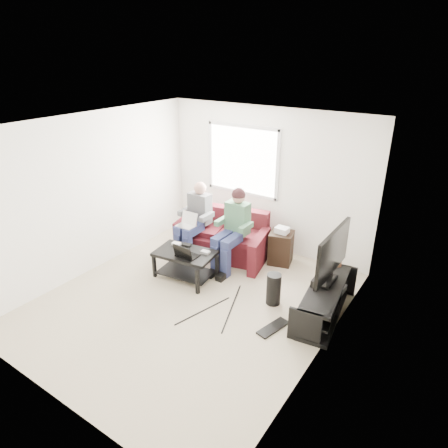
% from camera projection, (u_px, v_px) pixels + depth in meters
% --- Properties ---
extents(floor, '(4.50, 4.50, 0.00)m').
position_uv_depth(floor, '(191.00, 301.00, 5.99)').
color(floor, beige).
rests_on(floor, ground).
extents(ceiling, '(4.50, 4.50, 0.00)m').
position_uv_depth(ceiling, '(184.00, 126.00, 4.94)').
color(ceiling, white).
rests_on(ceiling, wall_back).
extents(wall_back, '(4.50, 0.00, 4.50)m').
position_uv_depth(wall_back, '(266.00, 180.00, 7.17)').
color(wall_back, white).
rests_on(wall_back, floor).
extents(wall_front, '(4.50, 0.00, 4.50)m').
position_uv_depth(wall_front, '(38.00, 301.00, 3.76)').
color(wall_front, white).
rests_on(wall_front, floor).
extents(wall_left, '(0.00, 4.50, 4.50)m').
position_uv_depth(wall_left, '(92.00, 194.00, 6.49)').
color(wall_left, white).
rests_on(wall_left, floor).
extents(wall_right, '(0.00, 4.50, 4.50)m').
position_uv_depth(wall_right, '(328.00, 262.00, 4.44)').
color(wall_right, white).
rests_on(wall_right, floor).
extents(window, '(1.48, 0.04, 1.28)m').
position_uv_depth(window, '(243.00, 160.00, 7.29)').
color(window, white).
rests_on(window, wall_back).
extents(sofa, '(1.90, 1.10, 0.82)m').
position_uv_depth(sofa, '(223.00, 238.00, 7.27)').
color(sofa, '#4E1319').
rests_on(sofa, floor).
extents(person_left, '(0.40, 0.71, 1.33)m').
position_uv_depth(person_left, '(195.00, 217.00, 7.08)').
color(person_left, navy).
rests_on(person_left, sofa).
extents(person_right, '(0.40, 0.71, 1.38)m').
position_uv_depth(person_right, '(233.00, 224.00, 6.66)').
color(person_right, navy).
rests_on(person_right, sofa).
extents(laptop_silver, '(0.35, 0.27, 0.24)m').
position_uv_depth(laptop_silver, '(187.00, 223.00, 6.92)').
color(laptop_silver, silver).
rests_on(laptop_silver, person_left).
extents(coffee_table, '(1.03, 0.71, 0.48)m').
position_uv_depth(coffee_table, '(185.00, 259.00, 6.46)').
color(coffee_table, black).
rests_on(coffee_table, floor).
extents(laptop_black, '(0.39, 0.32, 0.24)m').
position_uv_depth(laptop_black, '(187.00, 249.00, 6.24)').
color(laptop_black, black).
rests_on(laptop_black, coffee_table).
extents(controller_a, '(0.15, 0.11, 0.04)m').
position_uv_depth(controller_a, '(176.00, 244.00, 6.64)').
color(controller_a, silver).
rests_on(controller_a, coffee_table).
extents(controller_b, '(0.16, 0.12, 0.04)m').
position_uv_depth(controller_b, '(187.00, 245.00, 6.59)').
color(controller_b, black).
rests_on(controller_b, coffee_table).
extents(controller_c, '(0.15, 0.10, 0.04)m').
position_uv_depth(controller_c, '(205.00, 252.00, 6.37)').
color(controller_c, gray).
rests_on(controller_c, coffee_table).
extents(tv_stand, '(0.63, 1.49, 0.48)m').
position_uv_depth(tv_stand, '(325.00, 302.00, 5.60)').
color(tv_stand, black).
rests_on(tv_stand, floor).
extents(tv, '(0.12, 1.10, 0.81)m').
position_uv_depth(tv, '(333.00, 254.00, 5.39)').
color(tv, black).
rests_on(tv, tv_stand).
extents(soundbar, '(0.12, 0.50, 0.10)m').
position_uv_depth(soundbar, '(321.00, 277.00, 5.61)').
color(soundbar, black).
rests_on(soundbar, tv_stand).
extents(drink_cup, '(0.08, 0.08, 0.12)m').
position_uv_depth(drink_cup, '(339.00, 263.00, 5.97)').
color(drink_cup, '#9B6143').
rests_on(drink_cup, tv_stand).
extents(console_white, '(0.30, 0.22, 0.06)m').
position_uv_depth(console_white, '(314.00, 312.00, 5.27)').
color(console_white, silver).
rests_on(console_white, tv_stand).
extents(console_grey, '(0.34, 0.26, 0.08)m').
position_uv_depth(console_grey, '(333.00, 287.00, 5.80)').
color(console_grey, gray).
rests_on(console_grey, tv_stand).
extents(console_black, '(0.38, 0.30, 0.07)m').
position_uv_depth(console_black, '(324.00, 299.00, 5.53)').
color(console_black, black).
rests_on(console_black, tv_stand).
extents(subwoofer, '(0.21, 0.21, 0.49)m').
position_uv_depth(subwoofer, '(274.00, 289.00, 5.85)').
color(subwoofer, black).
rests_on(subwoofer, floor).
extents(keyboard_floor, '(0.28, 0.53, 0.03)m').
position_uv_depth(keyboard_floor, '(273.00, 328.00, 5.40)').
color(keyboard_floor, black).
rests_on(keyboard_floor, floor).
extents(end_table, '(0.39, 0.39, 0.68)m').
position_uv_depth(end_table, '(281.00, 247.00, 6.96)').
color(end_table, black).
rests_on(end_table, floor).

